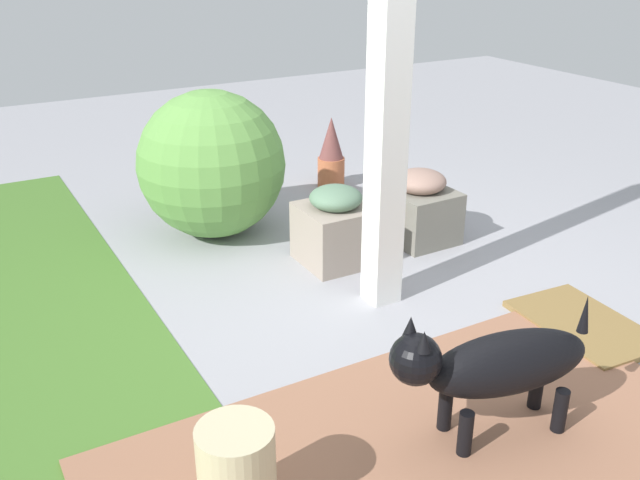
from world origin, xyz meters
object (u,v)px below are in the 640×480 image
(stone_planter_nearest, at_px, (419,208))
(ceramic_urn, at_px, (237,476))
(porch_pillar, at_px, (388,92))
(round_shrub, at_px, (212,164))
(dog, at_px, (495,364))
(stone_planter_near, at_px, (336,228))
(doormat, at_px, (584,325))
(terracotta_pot_spiky, at_px, (331,154))

(stone_planter_nearest, xyz_separation_m, ceramic_urn, (-1.61, 1.93, -0.03))
(porch_pillar, distance_m, round_shrub, 1.49)
(stone_planter_nearest, xyz_separation_m, round_shrub, (0.73, 1.08, 0.25))
(porch_pillar, distance_m, dog, 1.40)
(stone_planter_nearest, relative_size, stone_planter_near, 0.98)
(stone_planter_nearest, height_order, doormat, stone_planter_nearest)
(round_shrub, height_order, terracotta_pot_spiky, round_shrub)
(stone_planter_near, relative_size, doormat, 0.68)
(stone_planter_near, distance_m, round_shrub, 0.92)
(stone_planter_nearest, bearing_deg, terracotta_pot_spiky, -1.48)
(terracotta_pot_spiky, bearing_deg, porch_pillar, 158.08)
(stone_planter_nearest, xyz_separation_m, stone_planter_near, (-0.03, 0.63, 0.00))
(ceramic_urn, relative_size, doormat, 0.54)
(stone_planter_nearest, bearing_deg, stone_planter_near, 92.74)
(porch_pillar, distance_m, ceramic_urn, 1.90)
(porch_pillar, xyz_separation_m, stone_planter_nearest, (0.55, -0.65, -0.90))
(stone_planter_near, relative_size, round_shrub, 0.51)
(terracotta_pot_spiky, bearing_deg, dog, 161.49)
(round_shrub, bearing_deg, stone_planter_near, -149.08)
(stone_planter_nearest, xyz_separation_m, dog, (-1.68, 0.92, 0.12))
(round_shrub, height_order, dog, round_shrub)
(stone_planter_near, bearing_deg, ceramic_urn, 140.38)
(porch_pillar, distance_m, stone_planter_nearest, 1.23)
(dog, xyz_separation_m, ceramic_urn, (0.08, 1.01, -0.14))
(porch_pillar, height_order, stone_planter_near, porch_pillar)
(terracotta_pot_spiky, xyz_separation_m, ceramic_urn, (-2.75, 1.96, -0.07))
(dog, bearing_deg, stone_planter_near, -9.98)
(round_shrub, height_order, doormat, round_shrub)
(terracotta_pot_spiky, bearing_deg, stone_planter_near, 150.80)
(porch_pillar, height_order, ceramic_urn, porch_pillar)
(dog, bearing_deg, stone_planter_nearest, -28.55)
(terracotta_pot_spiky, height_order, doormat, terracotta_pot_spiky)
(round_shrub, bearing_deg, doormat, -150.57)
(ceramic_urn, bearing_deg, terracotta_pot_spiky, -35.49)
(round_shrub, bearing_deg, ceramic_urn, 160.02)
(doormat, bearing_deg, stone_planter_near, 28.52)
(stone_planter_nearest, distance_m, doormat, 1.31)
(terracotta_pot_spiky, bearing_deg, doormat, -179.24)
(terracotta_pot_spiky, height_order, dog, dog)
(stone_planter_nearest, bearing_deg, porch_pillar, 130.12)
(stone_planter_near, height_order, doormat, stone_planter_near)
(stone_planter_near, height_order, dog, dog)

